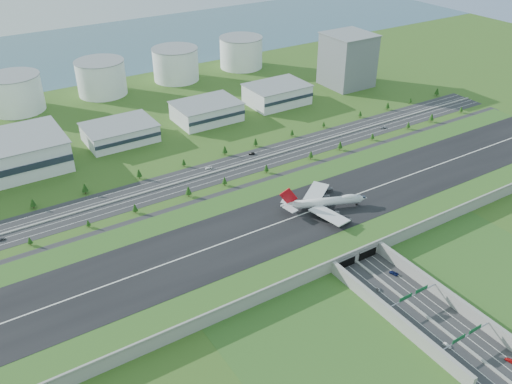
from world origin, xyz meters
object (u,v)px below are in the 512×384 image
car_1 (447,345)px  car_4 (2,239)px  office_tower (348,60)px  boeing_747 (324,202)px  car_5 (252,154)px  car_6 (383,127)px  car_2 (394,273)px  car_3 (510,361)px  car_0 (379,289)px  fuel_tank_a (16,93)px  car_7 (209,168)px

car_1 → car_4: (-169.87, 213.87, 0.03)m
office_tower → boeing_747: office_tower is taller
car_1 → car_5: car_5 is taller
car_1 → car_4: bearing=122.0°
boeing_747 → car_6: 166.03m
car_2 → car_4: 246.03m
boeing_747 → car_1: size_ratio=13.44×
car_3 → car_4: size_ratio=1.18×
office_tower → car_0: size_ratio=14.04×
car_5 → car_6: 131.56m
car_2 → car_4: bearing=-58.0°
office_tower → car_5: bearing=-153.3°
boeing_747 → car_3: boeing_747 is taller
car_1 → car_5: bearing=76.3°
car_3 → car_6: size_ratio=0.83×
car_1 → fuel_tank_a: bearing=98.1°
car_1 → car_7: bearing=86.7°
car_7 → fuel_tank_a: bearing=-136.0°
boeing_747 → car_4: boeing_747 is taller
boeing_747 → car_0: 77.82m
boeing_747 → car_1: (-19.83, -123.55, -12.57)m
boeing_747 → car_6: boeing_747 is taller
car_1 → car_2: car_2 is taller
fuel_tank_a → car_4: bearing=-104.4°
car_2 → car_7: bearing=-97.8°
car_7 → car_2: bearing=28.2°
car_5 → car_1: bearing=15.2°
car_0 → car_1: car_1 is taller
car_1 → car_4: size_ratio=1.00×
car_1 → car_2: size_ratio=0.78×
car_0 → car_7: (-13.18, 178.93, 0.12)m
car_1 → office_tower: bearing=50.7°
fuel_tank_a → car_0: bearing=-73.6°
office_tower → car_0: bearing=-127.3°
car_2 → car_6: (141.70, 157.21, 0.09)m
car_3 → car_6: bearing=-133.3°
car_3 → car_1: bearing=-64.0°
car_3 → car_4: bearing=-63.8°
fuel_tank_a → car_6: size_ratio=8.11×
car_6 → car_7: 173.04m
car_3 → car_7: bearing=-95.3°
car_0 → car_5: (28.93, 181.96, 0.18)m
car_5 → car_4: bearing=-62.6°
car_1 → car_5: (29.49, 231.17, 0.13)m
fuel_tank_a → car_2: (130.82, -380.57, -16.61)m
car_1 → car_6: size_ratio=0.70×
car_0 → car_2: bearing=42.3°
office_tower → car_7: (-219.78, -92.40, -26.60)m
boeing_747 → car_3: (-1.70, -146.50, -12.54)m
boeing_747 → car_5: (9.66, 107.62, -12.44)m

